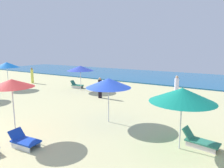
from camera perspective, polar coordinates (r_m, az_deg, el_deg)
name	(u,v)px	position (r m, az deg, el deg)	size (l,w,h in m)	color
ocean	(158,77)	(28.72, 12.58, 2.02)	(60.00, 12.35, 0.12)	#195D92
umbrella_0	(109,83)	(10.63, -0.97, 0.30)	(2.34, 2.34, 2.34)	silver
umbrella_3	(12,83)	(9.89, -25.95, 0.18)	(1.90, 1.90, 2.55)	silver
lounge_chair_3_1	(24,141)	(9.16, -23.05, -14.17)	(1.27, 0.72, 0.65)	silver
umbrella_5	(7,65)	(22.22, -27.02, 4.72)	(2.29, 2.29, 2.54)	silver
umbrella_6	(182,95)	(8.15, 18.79, -2.89)	(2.47, 2.47, 2.41)	silver
lounge_chair_6_0	(199,141)	(9.18, 22.96, -14.23)	(1.45, 0.76, 0.68)	silver
umbrella_7	(80,68)	(19.11, -8.70, 4.31)	(2.42, 2.42, 2.28)	silver
lounge_chair_7_0	(77,85)	(20.59, -9.70, -0.30)	(1.31, 0.75, 0.71)	silver
beachgoer_0	(32,76)	(24.73, -21.14, 2.12)	(0.38, 0.38, 1.72)	#ECEA54
beachgoer_1	(100,88)	(16.21, -3.33, -1.19)	(0.38, 0.38, 1.61)	black
beachgoer_2	(177,86)	(18.29, 17.36, -0.42)	(0.51, 0.51, 1.59)	silver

